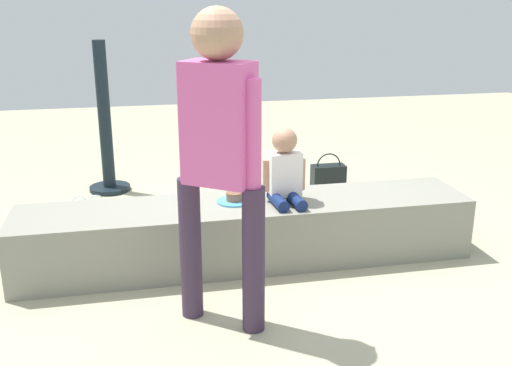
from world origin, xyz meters
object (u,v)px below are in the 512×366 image
Objects in this scene: water_bottle_near_gift at (247,182)px; party_cup_red at (358,209)px; cake_box_white at (263,209)px; child_seated at (285,170)px; cake_plate at (234,199)px; handbag_black_leather at (328,176)px; gift_bag at (90,223)px; adult_standing at (219,144)px.

water_bottle_near_gift is 1.06m from party_cup_red.
cake_box_white is at bearing 170.11° from party_cup_red.
child_seated is at bearing -92.43° from cake_box_white.
child_seated is at bearing -9.16° from cake_plate.
handbag_black_leather is (1.10, 1.34, -0.31)m from cake_plate.
child_seated is 1.44m from gift_bag.
cake_plate is 0.95× the size of water_bottle_near_gift.
gift_bag is at bearing -145.62° from water_bottle_near_gift.
handbag_black_leather is at bearing 39.63° from cake_box_white.
party_cup_red is (0.78, 0.64, -0.56)m from child_seated.
cake_plate is 1.08m from gift_bag.
handbag_black_leather is at bearing 58.26° from adult_standing.
adult_standing is 5.18× the size of cake_box_white.
child_seated is 1.31× the size of gift_bag.
cake_box_white is at bearing 63.79° from cake_plate.
water_bottle_near_gift is 2.09× the size of party_cup_red.
gift_bag is (-0.95, 0.44, -0.26)m from cake_plate.
cake_box_white is 0.97m from handbag_black_leather.
adult_standing reaches higher than party_cup_red.
child_seated is 1.47m from water_bottle_near_gift.
cake_box_white is (-0.75, 0.13, 0.01)m from party_cup_red.
child_seated is at bearing -119.21° from handbag_black_leather.
water_bottle_near_gift is (0.54, 2.09, -0.88)m from adult_standing.
cake_box_white is at bearing 12.15° from gift_bag.
adult_standing is at bearing -104.62° from cake_plate.
water_bottle_near_gift is at bearing 34.38° from gift_bag.
water_bottle_near_gift reaches higher than party_cup_red.
adult_standing is 2.09m from party_cup_red.
adult_standing reaches higher than water_bottle_near_gift.
child_seated is at bearing -21.16° from gift_bag.
cake_plate is 1.76m from handbag_black_leather.
party_cup_red is 0.35× the size of handbag_black_leather.
adult_standing reaches higher than handbag_black_leather.
handbag_black_leather is at bearing 60.79° from child_seated.
handbag_black_leather is (1.30, 2.10, -0.87)m from adult_standing.
adult_standing is 2.62m from handbag_black_leather.
adult_standing is at bearing -126.30° from child_seated.
child_seated reaches higher than cake_box_white.
cake_plate is at bearing -151.80° from party_cup_red.
cake_plate is 1.30m from party_cup_red.
handbag_black_leather is (0.74, 0.62, 0.05)m from cake_box_white.
handbag_black_leather is (0.78, 1.39, -0.50)m from child_seated.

